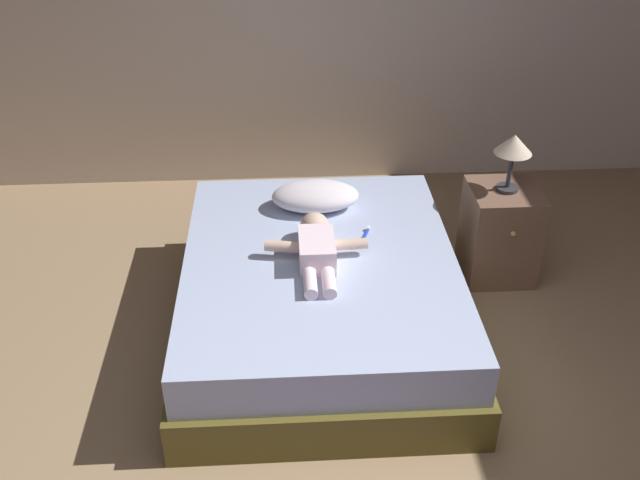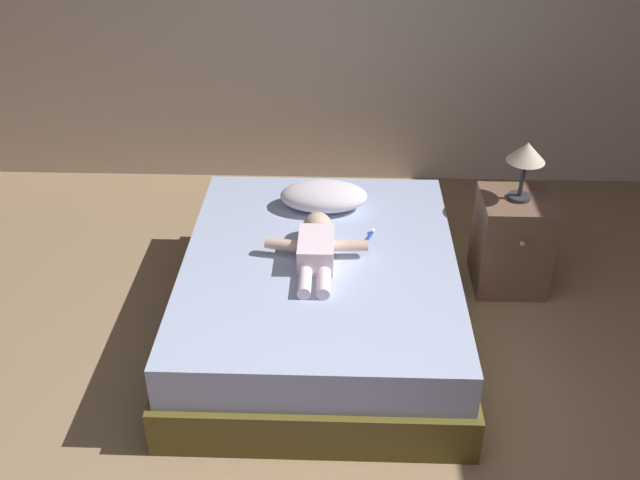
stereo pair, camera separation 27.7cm
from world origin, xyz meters
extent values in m
cube|color=brown|center=(-0.06, 1.19, 0.12)|extent=(1.41, 1.77, 0.24)
cube|color=#ABBADC|center=(-0.06, 1.19, 0.35)|extent=(1.35, 1.70, 0.22)
ellipsoid|color=white|center=(-0.05, 1.69, 0.53)|extent=(0.48, 0.29, 0.15)
cube|color=white|center=(-0.08, 1.16, 0.52)|extent=(0.17, 0.28, 0.13)
sphere|color=beige|center=(-0.08, 1.36, 0.53)|extent=(0.15, 0.15, 0.15)
cylinder|color=beige|center=(-0.24, 1.20, 0.52)|extent=(0.18, 0.09, 0.06)
cylinder|color=beige|center=(0.09, 1.20, 0.52)|extent=(0.18, 0.06, 0.06)
cylinder|color=white|center=(-0.12, 0.93, 0.49)|extent=(0.06, 0.19, 0.06)
cylinder|color=white|center=(-0.03, 0.93, 0.49)|extent=(0.06, 0.19, 0.06)
cube|color=blue|center=(0.18, 1.35, 0.46)|extent=(0.07, 0.15, 0.01)
cube|color=white|center=(0.21, 1.43, 0.47)|extent=(0.02, 0.03, 0.01)
cube|color=brown|center=(1.00, 1.65, 0.28)|extent=(0.39, 0.39, 0.55)
sphere|color=tan|center=(1.00, 1.44, 0.40)|extent=(0.03, 0.03, 0.03)
cylinder|color=#333338|center=(1.00, 1.65, 0.56)|extent=(0.12, 0.12, 0.02)
cylinder|color=#333338|center=(1.00, 1.65, 0.67)|extent=(0.02, 0.02, 0.20)
cone|color=beige|center=(1.00, 1.65, 0.83)|extent=(0.20, 0.20, 0.10)
camera|label=1|loc=(-0.23, -1.76, 2.43)|focal=40.24mm
camera|label=2|loc=(0.04, -1.77, 2.43)|focal=40.24mm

